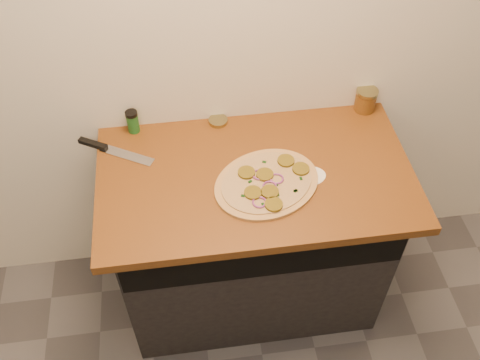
{
  "coord_description": "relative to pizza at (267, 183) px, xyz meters",
  "views": [
    {
      "loc": [
        -0.25,
        0.07,
        2.39
      ],
      "look_at": [
        -0.07,
        1.34,
        0.95
      ],
      "focal_mm": 40.0,
      "sensor_mm": 36.0,
      "label": 1
    }
  ],
  "objects": [
    {
      "name": "salsa_jar",
      "position": [
        0.48,
        0.37,
        0.04
      ],
      "size": [
        0.09,
        0.09,
        0.1
      ],
      "color": "maroon",
      "rests_on": "countertop"
    },
    {
      "name": "spice_shaker",
      "position": [
        -0.49,
        0.36,
        0.04
      ],
      "size": [
        0.05,
        0.05,
        0.1
      ],
      "color": "#1C5921",
      "rests_on": "countertop"
    },
    {
      "name": "mason_jar_lid",
      "position": [
        -0.14,
        0.37,
        -0.0
      ],
      "size": [
        0.1,
        0.1,
        0.02
      ],
      "primitive_type": "cylinder",
      "rotation": [
        0.0,
        0.0,
        -0.36
      ],
      "color": "#8F8653",
      "rests_on": "countertop"
    },
    {
      "name": "flour_spill",
      "position": [
        0.16,
        0.02,
        -0.01
      ],
      "size": [
        0.16,
        0.16,
        0.0
      ],
      "primitive_type": "cylinder",
      "rotation": [
        0.0,
        0.0,
        0.1
      ],
      "color": "white",
      "rests_on": "countertop"
    },
    {
      "name": "pizza",
      "position": [
        0.0,
        0.0,
        0.0
      ],
      "size": [
        0.53,
        0.53,
        0.03
      ],
      "color": "tan",
      "rests_on": "countertop"
    },
    {
      "name": "countertop",
      "position": [
        -0.03,
        0.07,
        -0.03
      ],
      "size": [
        1.2,
        0.7,
        0.04
      ],
      "primitive_type": "cube",
      "color": "brown",
      "rests_on": "cabinet"
    },
    {
      "name": "cabinet",
      "position": [
        -0.03,
        0.1,
        -0.48
      ],
      "size": [
        1.1,
        0.6,
        0.86
      ],
      "primitive_type": "cube",
      "color": "black",
      "rests_on": "ground"
    },
    {
      "name": "chefs_knife",
      "position": [
        -0.59,
        0.26,
        -0.0
      ],
      "size": [
        0.3,
        0.19,
        0.02
      ],
      "color": "#B7BAC1",
      "rests_on": "countertop"
    }
  ]
}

